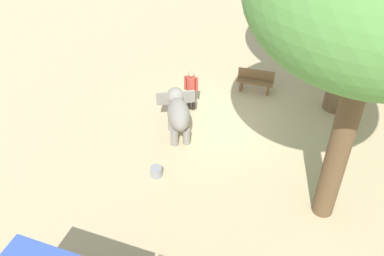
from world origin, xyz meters
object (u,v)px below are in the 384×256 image
object	(u,v)px
elephant	(178,112)
person_handler	(191,88)
picnic_table_near	(355,62)
wooden_bench	(255,80)
feed_bucket	(156,172)

from	to	relation	value
elephant	person_handler	distance (m)	1.44
person_handler	picnic_table_near	bearing A→B (deg)	124.32
elephant	picnic_table_near	world-z (taller)	elephant
elephant	wooden_bench	bearing A→B (deg)	-57.00
picnic_table_near	elephant	bearing A→B (deg)	-165.57
elephant	person_handler	size ratio (longest dim) A/B	1.19
elephant	wooden_bench	xyz separation A→B (m)	(-1.85, -3.43, -0.41)
person_handler	feed_bucket	size ratio (longest dim) A/B	4.50
person_handler	feed_bucket	world-z (taller)	person_handler
person_handler	wooden_bench	distance (m)	2.81
elephant	picnic_table_near	bearing A→B (deg)	-70.47
elephant	person_handler	bearing A→B (deg)	-26.16
picnic_table_near	feed_bucket	bearing A→B (deg)	-156.30
elephant	wooden_bench	world-z (taller)	elephant
wooden_bench	feed_bucket	size ratio (longest dim) A/B	3.97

